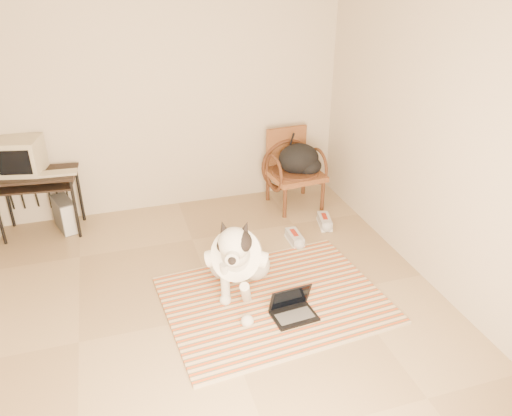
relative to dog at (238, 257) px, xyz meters
name	(u,v)px	position (x,y,z in m)	size (l,w,h in m)	color
floor	(221,314)	(-0.24, -0.31, -0.35)	(4.50, 4.50, 0.00)	#9D8360
wall_back	(170,96)	(-0.24, 1.94, 1.00)	(4.50, 4.50, 0.00)	beige
wall_front	(356,405)	(-0.24, -2.56, 1.00)	(4.50, 4.50, 0.00)	beige
wall_right	(446,143)	(1.76, -0.31, 1.00)	(4.50, 4.50, 0.00)	beige
rug	(274,300)	(0.26, -0.26, -0.34)	(2.01, 1.60, 0.02)	#C0481F
dog	(238,257)	(0.00, 0.00, 0.00)	(0.65, 1.20, 0.87)	silver
laptop	(293,308)	(0.34, -0.52, -0.26)	(0.39, 0.30, 0.26)	black
computer_desk	(36,182)	(-1.77, 1.66, 0.26)	(0.89, 0.56, 0.71)	black
crt_monitor	(21,156)	(-1.87, 1.74, 0.54)	(0.49, 0.47, 0.37)	tan
desk_keyboard	(57,173)	(-1.53, 1.58, 0.37)	(0.39, 0.15, 0.03)	tan
pc_tower	(65,214)	(-1.55, 1.67, -0.17)	(0.28, 0.42, 0.37)	#49494B
rattan_chair	(293,169)	(1.12, 1.53, 0.11)	(0.65, 0.63, 0.92)	brown
backpack	(300,160)	(1.18, 1.46, 0.24)	(0.50, 0.42, 0.36)	black
sneaker_left	(295,238)	(0.80, 0.63, -0.30)	(0.13, 0.32, 0.11)	silver
sneaker_right	(324,222)	(1.26, 0.88, -0.30)	(0.19, 0.33, 0.11)	silver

